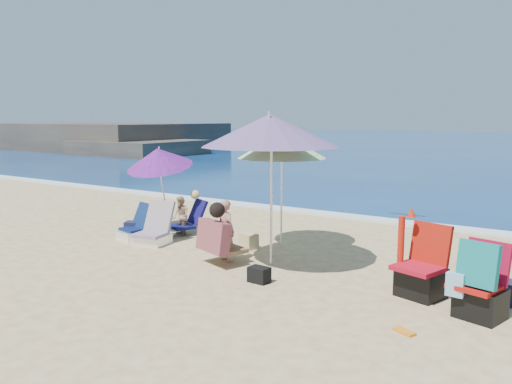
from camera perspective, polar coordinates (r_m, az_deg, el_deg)
The scene contains 18 objects.
ground at distance 7.70m, azimuth -2.32°, elevation -9.20°, with size 120.00×120.00×0.00m.
foam at distance 12.07m, azimuth 12.13°, elevation -2.87°, with size 120.00×0.50×0.04m.
headland at distance 40.76m, azimuth -17.18°, elevation 5.44°, with size 20.50×11.50×2.60m.
umbrella_turquoise at distance 7.79m, azimuth 1.55°, elevation 6.84°, with size 2.65×2.65×2.41m.
umbrella_striped at distance 9.06m, azimuth 2.88°, elevation 5.19°, with size 1.80×1.80×2.09m.
umbrella_blue at distance 10.60m, azimuth -10.75°, elevation 3.76°, with size 1.61×1.65×1.84m.
furled_umbrella at distance 7.04m, azimuth 15.96°, elevation -5.86°, with size 0.21×0.26×1.15m.
chair_navy at distance 10.22m, azimuth -13.32°, elevation -4.02°, with size 0.58×0.71×0.66m.
chair_rainbow at distance 9.69m, azimuth -11.28°, elevation -4.46°, with size 0.66×0.78×0.77m.
camp_chair_left at distance 7.06m, azimuth 17.93°, elevation -8.80°, with size 0.69×0.74×0.96m.
camp_chair_right at distance 6.55m, azimuth 23.54°, elevation -9.96°, with size 0.66×0.65×0.94m.
person_center at distance 8.21m, azimuth -3.87°, elevation -4.54°, with size 0.75×0.83×1.02m.
person_left at distance 10.27m, azimuth -8.03°, elevation -2.58°, with size 0.69×0.85×0.87m.
bag_navy_a at distance 10.50m, azimuth -13.36°, elevation -3.93°, with size 0.42×0.38×0.27m.
bag_tan at distance 9.17m, azimuth -0.82°, elevation -5.47°, with size 0.36×0.31×0.27m.
bag_navy_b at distance 7.27m, azimuth 25.81°, elevation -9.92°, with size 0.43×0.35×0.29m.
bag_black_b at distance 7.34m, azimuth 0.35°, elevation -9.16°, with size 0.30×0.22×0.22m.
orange_item at distance 5.97m, azimuth 16.15°, elevation -14.68°, with size 0.26×0.20×0.03m.
Camera 1 is at (4.34, -5.93, 2.31)m, focal length 36.03 mm.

